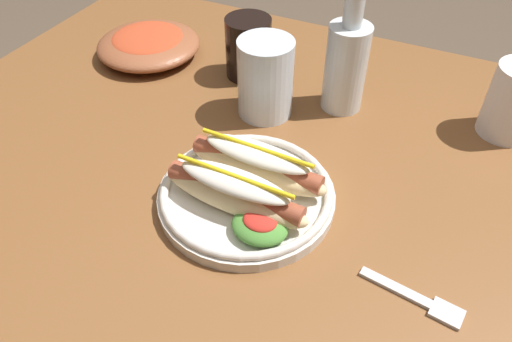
{
  "coord_description": "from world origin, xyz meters",
  "views": [
    {
      "loc": [
        0.19,
        -0.46,
        1.23
      ],
      "look_at": [
        -0.02,
        -0.02,
        0.77
      ],
      "focal_mm": 34.48,
      "sensor_mm": 36.0,
      "label": 1
    }
  ],
  "objects_px": {
    "glass_bottle": "(347,61)",
    "side_bowl": "(148,44)",
    "water_cup": "(265,78)",
    "soda_cup": "(248,48)",
    "fork": "(419,300)",
    "hot_dog_plate": "(247,188)"
  },
  "relations": [
    {
      "from": "fork",
      "to": "side_bowl",
      "type": "relative_size",
      "value": 0.62
    },
    {
      "from": "glass_bottle",
      "to": "soda_cup",
      "type": "bearing_deg",
      "value": 173.3
    },
    {
      "from": "side_bowl",
      "to": "soda_cup",
      "type": "bearing_deg",
      "value": 5.89
    },
    {
      "from": "water_cup",
      "to": "glass_bottle",
      "type": "distance_m",
      "value": 0.13
    },
    {
      "from": "glass_bottle",
      "to": "side_bowl",
      "type": "height_order",
      "value": "glass_bottle"
    },
    {
      "from": "hot_dog_plate",
      "to": "fork",
      "type": "bearing_deg",
      "value": -12.44
    },
    {
      "from": "fork",
      "to": "side_bowl",
      "type": "bearing_deg",
      "value": 159.04
    },
    {
      "from": "hot_dog_plate",
      "to": "soda_cup",
      "type": "distance_m",
      "value": 0.33
    },
    {
      "from": "hot_dog_plate",
      "to": "water_cup",
      "type": "height_order",
      "value": "water_cup"
    },
    {
      "from": "hot_dog_plate",
      "to": "glass_bottle",
      "type": "distance_m",
      "value": 0.28
    },
    {
      "from": "glass_bottle",
      "to": "side_bowl",
      "type": "xyz_separation_m",
      "value": [
        -0.39,
        0.0,
        -0.06
      ]
    },
    {
      "from": "water_cup",
      "to": "glass_bottle",
      "type": "relative_size",
      "value": 0.55
    },
    {
      "from": "hot_dog_plate",
      "to": "soda_cup",
      "type": "xyz_separation_m",
      "value": [
        -0.14,
        0.29,
        0.03
      ]
    },
    {
      "from": "soda_cup",
      "to": "side_bowl",
      "type": "distance_m",
      "value": 0.21
    },
    {
      "from": "glass_bottle",
      "to": "hot_dog_plate",
      "type": "bearing_deg",
      "value": -98.91
    },
    {
      "from": "hot_dog_plate",
      "to": "fork",
      "type": "height_order",
      "value": "hot_dog_plate"
    },
    {
      "from": "fork",
      "to": "soda_cup",
      "type": "relative_size",
      "value": 1.13
    },
    {
      "from": "water_cup",
      "to": "side_bowl",
      "type": "distance_m",
      "value": 0.29
    },
    {
      "from": "fork",
      "to": "water_cup",
      "type": "distance_m",
      "value": 0.4
    },
    {
      "from": "hot_dog_plate",
      "to": "glass_bottle",
      "type": "bearing_deg",
      "value": 81.09
    },
    {
      "from": "water_cup",
      "to": "side_bowl",
      "type": "height_order",
      "value": "water_cup"
    },
    {
      "from": "side_bowl",
      "to": "water_cup",
      "type": "bearing_deg",
      "value": -14.4
    }
  ]
}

